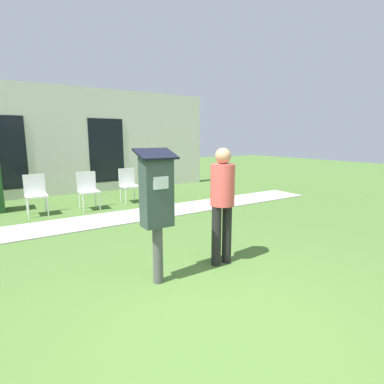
{
  "coord_description": "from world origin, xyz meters",
  "views": [
    {
      "loc": [
        -1.53,
        -1.97,
        1.71
      ],
      "look_at": [
        0.43,
        1.07,
        1.05
      ],
      "focal_mm": 28.0,
      "sensor_mm": 36.0,
      "label": 1
    }
  ],
  "objects": [
    {
      "name": "building_facade",
      "position": [
        0.0,
        7.71,
        1.6
      ],
      "size": [
        10.0,
        0.26,
        3.2
      ],
      "color": "silver",
      "rests_on": "ground"
    },
    {
      "name": "ground_plane",
      "position": [
        0.0,
        0.0,
        0.0
      ],
      "size": [
        40.0,
        40.0,
        0.0
      ],
      "primitive_type": "plane",
      "color": "#476B2D"
    },
    {
      "name": "outdoor_chair_middle",
      "position": [
        0.22,
        5.36,
        0.53
      ],
      "size": [
        0.44,
        0.44,
        0.9
      ],
      "rotation": [
        0.0,
        0.0,
        0.32
      ],
      "color": "white",
      "rests_on": "ground"
    },
    {
      "name": "outdoor_chair_left",
      "position": [
        -0.9,
        5.46,
        0.53
      ],
      "size": [
        0.44,
        0.44,
        0.9
      ],
      "rotation": [
        0.0,
        0.0,
        0.02
      ],
      "color": "white",
      "rests_on": "ground"
    },
    {
      "name": "sidewalk",
      "position": [
        0.0,
        4.13,
        0.01
      ],
      "size": [
        12.0,
        1.1,
        0.02
      ],
      "color": "#A3A099",
      "rests_on": "ground"
    },
    {
      "name": "outdoor_chair_right",
      "position": [
        1.34,
        5.61,
        0.53
      ],
      "size": [
        0.44,
        0.44,
        0.9
      ],
      "rotation": [
        0.0,
        0.0,
        0.26
      ],
      "color": "white",
      "rests_on": "ground"
    },
    {
      "name": "person_standing",
      "position": [
        0.92,
        1.08,
        0.93
      ],
      "size": [
        0.32,
        0.32,
        1.58
      ],
      "rotation": [
        0.0,
        0.0,
        0.22
      ],
      "color": "black",
      "rests_on": "ground"
    },
    {
      "name": "parking_meter",
      "position": [
        -0.06,
        1.06,
        1.02
      ],
      "size": [
        0.44,
        0.31,
        1.59
      ],
      "color": "#4C4C4C",
      "rests_on": "ground"
    }
  ]
}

